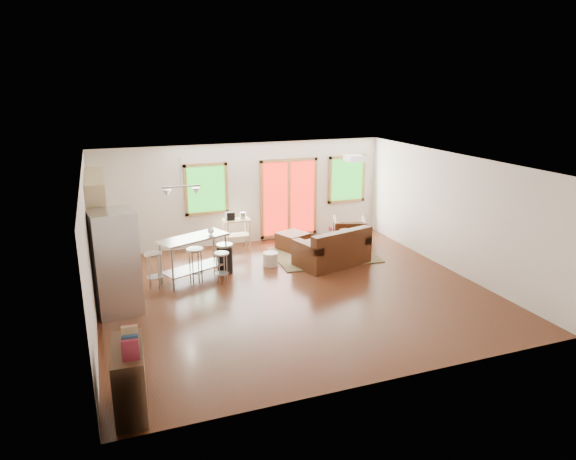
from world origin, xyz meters
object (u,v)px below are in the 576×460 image
object	(u,v)px
coffee_table	(333,241)
island	(194,250)
kitchen_cart	(236,224)
loveseat	(333,250)
ottoman	(293,241)
rug	(323,255)
refrigerator	(116,262)
armchair	(349,231)

from	to	relation	value
coffee_table	island	size ratio (longest dim) A/B	0.60
island	kitchen_cart	xyz separation A→B (m)	(1.35, 1.65, 0.03)
loveseat	ottoman	xyz separation A→B (m)	(-0.48, 1.36, -0.13)
rug	refrigerator	size ratio (longest dim) A/B	1.26
ottoman	kitchen_cart	xyz separation A→B (m)	(-1.32, 0.51, 0.46)
ottoman	loveseat	bearing A→B (deg)	-70.72
ottoman	island	distance (m)	2.94
rug	loveseat	xyz separation A→B (m)	(-0.07, -0.69, 0.33)
armchair	ottoman	distance (m)	1.49
ottoman	refrigerator	world-z (taller)	refrigerator
rug	refrigerator	bearing A→B (deg)	-161.55
rug	refrigerator	distance (m)	5.17
coffee_table	ottoman	xyz separation A→B (m)	(-0.79, 0.69, -0.11)
armchair	island	size ratio (longest dim) A/B	0.51
refrigerator	island	world-z (taller)	refrigerator
loveseat	island	world-z (taller)	island
rug	ottoman	xyz separation A→B (m)	(-0.55, 0.67, 0.20)
ottoman	refrigerator	xyz separation A→B (m)	(-4.28, -2.28, 0.74)
rug	ottoman	world-z (taller)	ottoman
refrigerator	ottoman	bearing A→B (deg)	18.96
loveseat	rug	bearing A→B (deg)	69.33
coffee_table	kitchen_cart	distance (m)	2.45
ottoman	kitchen_cart	bearing A→B (deg)	159.05
loveseat	armchair	bearing A→B (deg)	33.67
coffee_table	kitchen_cart	bearing A→B (deg)	150.60
rug	kitchen_cart	size ratio (longest dim) A/B	2.44
refrigerator	island	size ratio (longest dim) A/B	1.20
island	rug	bearing A→B (deg)	8.42
coffee_table	ottoman	size ratio (longest dim) A/B	1.48
coffee_table	refrigerator	xyz separation A→B (m)	(-5.07, -1.60, 0.63)
loveseat	island	bearing A→B (deg)	161.18
loveseat	island	size ratio (longest dim) A/B	1.14
armchair	island	xyz separation A→B (m)	(-4.13, -0.90, 0.24)
rug	island	bearing A→B (deg)	-171.58
loveseat	kitchen_cart	world-z (taller)	kitchen_cart
loveseat	island	distance (m)	3.17
coffee_table	refrigerator	distance (m)	5.35
rug	kitchen_cart	xyz separation A→B (m)	(-1.87, 1.18, 0.66)
armchair	refrigerator	size ratio (longest dim) A/B	0.43
island	kitchen_cart	distance (m)	2.14
loveseat	armchair	xyz separation A→B (m)	(0.98, 1.12, 0.06)
ottoman	island	world-z (taller)	island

